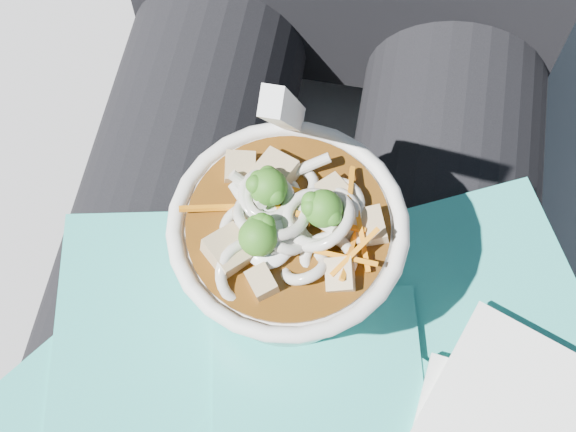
% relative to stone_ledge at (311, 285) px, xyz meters
% --- Properties ---
extents(stone_ledge, '(1.02, 0.55, 0.49)m').
position_rel_stone_ledge_xyz_m(stone_ledge, '(0.00, 0.00, 0.00)').
color(stone_ledge, gray).
rests_on(stone_ledge, ground).
extents(lap, '(0.35, 0.48, 0.15)m').
position_rel_stone_ledge_xyz_m(lap, '(0.00, -0.15, 0.32)').
color(lap, black).
rests_on(lap, stone_ledge).
extents(person_body, '(0.34, 0.94, 1.03)m').
position_rel_stone_ledge_xyz_m(person_body, '(0.00, -0.06, 0.33)').
color(person_body, black).
rests_on(person_body, ground).
extents(plastic_bag, '(0.40, 0.32, 0.01)m').
position_rel_stone_ledge_xyz_m(plastic_bag, '(0.01, -0.21, 0.40)').
color(plastic_bag, teal).
rests_on(plastic_bag, lap).
extents(udon_bowl, '(0.14, 0.14, 0.19)m').
position_rel_stone_ledge_xyz_m(udon_bowl, '(-0.00, -0.15, 0.45)').
color(udon_bowl, white).
rests_on(udon_bowl, plastic_bag).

